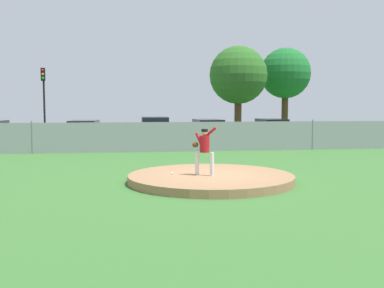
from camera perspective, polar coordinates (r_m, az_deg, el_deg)
ground_plane at (r=21.16m, az=-0.55°, el=-2.07°), size 80.00×80.00×0.00m
asphalt_strip at (r=29.56m, az=-2.67°, el=-0.05°), size 44.00×7.00×0.01m
pitchers_mound at (r=15.27m, az=2.36°, el=-4.31°), size 5.52×5.52×0.27m
pitcher_youth at (r=14.94m, az=1.54°, el=-0.36°), size 0.80×0.41×1.61m
baseball at (r=15.29m, az=-2.53°, el=-3.65°), size 0.07×0.07×0.07m
chainlink_fence at (r=25.03m, az=-1.73°, el=0.90°), size 38.72×0.07×1.73m
parked_car_burgundy at (r=30.88m, az=9.89°, el=1.54°), size 1.87×4.40×1.63m
parked_car_navy at (r=29.92m, az=-13.33°, el=1.33°), size 2.12×4.54×1.57m
parked_car_teal at (r=29.50m, az=-4.66°, el=1.56°), size 1.90×4.11×1.79m
parked_car_charcoal at (r=29.90m, az=2.01°, el=1.51°), size 2.02×4.74×1.61m
traffic_cone_orange at (r=28.12m, az=-18.67°, el=-0.04°), size 0.40×0.40×0.55m
traffic_light_near at (r=34.23m, az=-18.04°, el=6.26°), size 0.28×0.46×5.15m
tree_leaning_west at (r=37.89m, az=5.80°, el=8.52°), size 4.73×4.73×7.34m
tree_slender_far at (r=42.30m, az=11.59°, el=8.60°), size 4.53×4.53×7.65m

